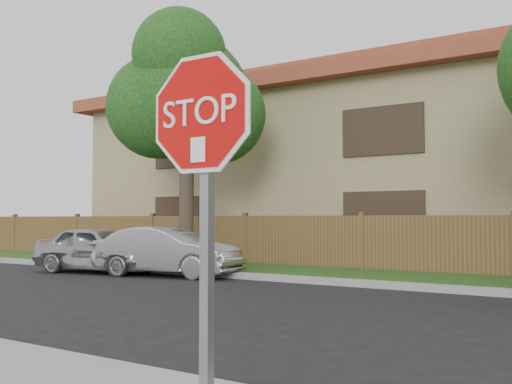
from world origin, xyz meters
The scene contains 6 objects.
far_curb centered at (0.00, 8.15, 0.07)m, with size 70.00×0.30×0.15m, color gray.
grass_strip centered at (0.00, 9.80, 0.06)m, with size 70.00×3.00×0.12m, color #1E4714.
tree_left centered at (-8.98, 9.57, 5.22)m, with size 4.80×3.90×7.78m.
stop_sign centered at (0.57, -1.48, 1.83)m, with size 1.01×0.13×2.55m.
sedan_far_left centered at (-10.12, 7.26, 0.65)m, with size 1.55×3.84×1.31m, color #A9A9AE.
sedan_left centered at (-7.86, 7.60, 0.65)m, with size 1.37×3.94×1.30m, color #9FA0A4.
Camera 1 is at (2.82, -4.29, 1.52)m, focal length 42.00 mm.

